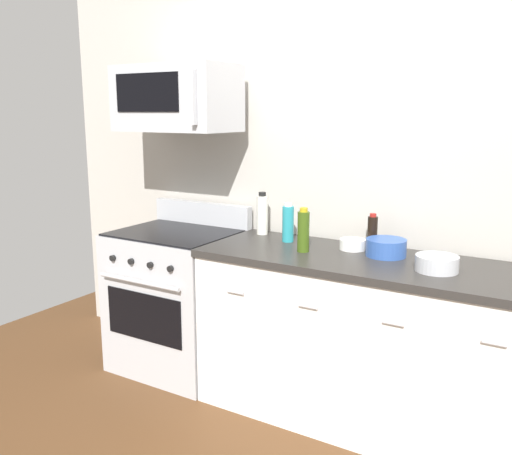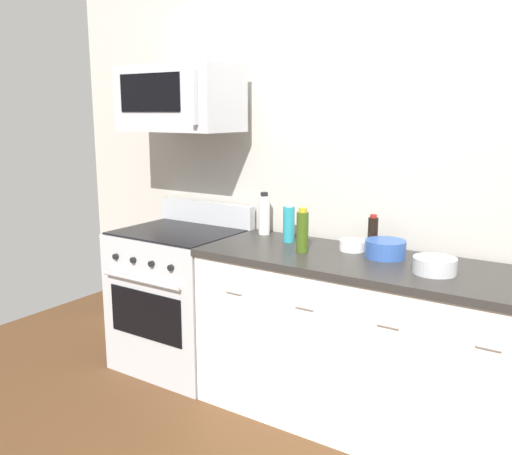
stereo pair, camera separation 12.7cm
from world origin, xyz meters
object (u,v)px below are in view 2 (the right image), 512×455
Objects in this scene: bottle_vinegar_white at (264,214)px; bowl_steel_prep at (435,265)px; bottle_soy_sauce_dark at (373,233)px; bowl_white_ceramic at (352,245)px; range_oven at (181,298)px; bottle_olive_oil at (302,231)px; bowl_blue_mixing at (385,248)px; microwave at (180,99)px; bottle_dish_soap at (289,224)px.

bottle_vinegar_white reaches higher than bowl_steel_prep.
bottle_soy_sauce_dark is 0.71m from bottle_vinegar_white.
bowl_steel_prep reaches higher than bowl_white_ceramic.
bowl_white_ceramic is at bearing -7.20° from bottle_vinegar_white.
bottle_olive_oil reaches higher than range_oven.
bowl_blue_mixing is at bearing 18.86° from bottle_olive_oil.
microwave is 1.17m from bottle_olive_oil.
bottle_olive_oil is 0.72m from bowl_steel_prep.
bowl_steel_prep is at bearing -11.09° from bottle_dish_soap.
bowl_white_ceramic is at bearing -133.91° from bottle_soy_sauce_dark.
bowl_blue_mixing is (0.42, 0.14, -0.07)m from bottle_olive_oil.
microwave is 3.64× the size of bowl_steel_prep.
bottle_dish_soap reaches higher than bowl_white_ceramic.
bottle_dish_soap is 0.87× the size of bottle_vinegar_white.
bottle_olive_oil is at bearing 179.37° from bowl_steel_prep.
bottle_olive_oil is (-0.30, -0.27, 0.02)m from bottle_soy_sauce_dark.
range_oven is 0.80m from bottle_vinegar_white.
bottle_soy_sauce_dark is at bearing 42.53° from bottle_olive_oil.
bottle_vinegar_white is (0.51, 0.22, 0.58)m from range_oven.
microwave reaches higher than bottle_soy_sauce_dark.
bottle_olive_oil is at bearing -2.56° from range_oven.
microwave is at bearing -173.63° from bottle_dish_soap.
microwave is 5.14× the size of bowl_white_ceramic.
microwave reaches higher than bowl_steel_prep.
bottle_olive_oil is at bearing -5.32° from microwave.
range_oven is 4.04× the size of bottle_vinegar_white.
range_oven reaches higher than bowl_steel_prep.
bottle_dish_soap is 0.95× the size of bottle_olive_oil.
microwave is 3.50× the size of bowl_blue_mixing.
range_oven is at bearing -156.19° from bottle_vinegar_white.
bottle_vinegar_white is (-0.42, 0.27, 0.01)m from bottle_olive_oil.
bottle_dish_soap is (0.74, 0.13, 0.56)m from range_oven.
bottle_vinegar_white is 0.85m from bowl_blue_mixing.
bottle_dish_soap is (0.74, 0.08, -0.72)m from microwave.
bottle_vinegar_white is at bearing 19.47° from microwave.
microwave is 2.81× the size of bottle_vinegar_white.
microwave is at bearing 174.68° from bottle_olive_oil.
bottle_soy_sauce_dark reaches higher than bowl_blue_mixing.
bowl_steel_prep is at bearing -3.27° from microwave.
range_oven is at bearing -172.76° from bowl_white_ceramic.
bowl_steel_prep is (1.64, -0.05, 0.49)m from range_oven.
bowl_blue_mixing is at bearing 153.35° from bowl_steel_prep.
bottle_soy_sauce_dark is at bearing 12.00° from bottle_dish_soap.
bottle_dish_soap is 1.13× the size of bowl_steel_prep.
bottle_vinegar_white is 1.82× the size of bowl_white_ceramic.
bottle_soy_sauce_dark is 0.96× the size of bowl_steel_prep.
bottle_dish_soap is at bearing 6.37° from microwave.
microwave reaches higher than bowl_blue_mixing.
bowl_blue_mixing is at bearing -11.99° from bowl_white_ceramic.
bottle_dish_soap is 0.25m from bottle_olive_oil.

